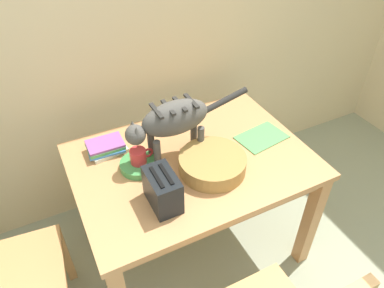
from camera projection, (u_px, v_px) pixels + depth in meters
The scene contains 10 objects.
wall_rear at pixel (117, 23), 2.01m from camera, with size 5.04×0.11×2.50m.
dining_table at pixel (192, 171), 1.95m from camera, with size 1.22×0.88×0.74m.
cat at pixel (173, 121), 1.76m from camera, with size 0.67×0.15×0.33m.
saucer_bowl at pixel (139, 165), 1.83m from camera, with size 0.20×0.20×0.03m, color #43964D.
coffee_mug at pixel (139, 156), 1.79m from camera, with size 0.12×0.08×0.08m.
magazine at pixel (262, 137), 2.02m from camera, with size 0.27×0.18×0.01m, color #559A58.
book_stack at pixel (106, 147), 1.91m from camera, with size 0.21×0.15×0.06m.
wicker_basket at pixel (212, 163), 1.80m from camera, with size 0.34×0.34×0.08m.
toaster at pixel (162, 190), 1.60m from camera, with size 0.12×0.20×0.18m.
wooden_chair_near at pixel (7, 273), 1.69m from camera, with size 0.46×0.46×0.94m.
Camera 1 is at (-0.51, -0.21, 2.00)m, focal length 33.76 mm.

